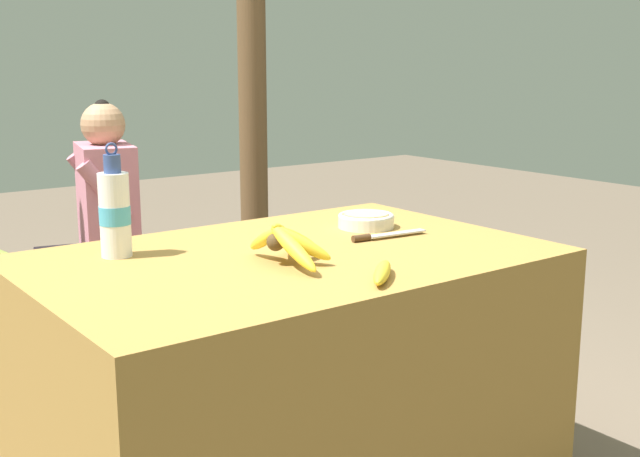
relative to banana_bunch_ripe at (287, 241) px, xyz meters
The scene contains 10 objects.
market_counter 0.43m from the banana_bunch_ripe, 53.87° to the left, with size 1.34×0.89×0.72m.
banana_bunch_ripe is the anchor object (origin of this frame).
serving_bowl 0.49m from the banana_bunch_ripe, 26.46° to the left, with size 0.17×0.17×0.04m.
water_bottle 0.46m from the banana_bunch_ripe, 133.66° to the left, with size 0.08×0.08×0.30m.
loose_banana_front 0.27m from the banana_bunch_ripe, 70.80° to the right, with size 0.16×0.15×0.04m.
knife 0.38m from the banana_bunch_ripe, 11.14° to the left, with size 0.25×0.05×0.02m.
wooden_bench 1.53m from the banana_bunch_ripe, 88.70° to the left, with size 1.37×0.32×0.43m.
seated_vendor 1.46m from the banana_bunch_ripe, 87.41° to the left, with size 0.45×0.42×1.07m.
banana_bunch_green 1.52m from the banana_bunch_ripe, 101.87° to the left, with size 0.17×0.25×0.13m.
support_post_far 2.17m from the banana_bunch_ripe, 60.05° to the left, with size 0.14×0.14×2.38m.
Camera 1 is at (-1.16, -1.69, 1.22)m, focal length 45.00 mm.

